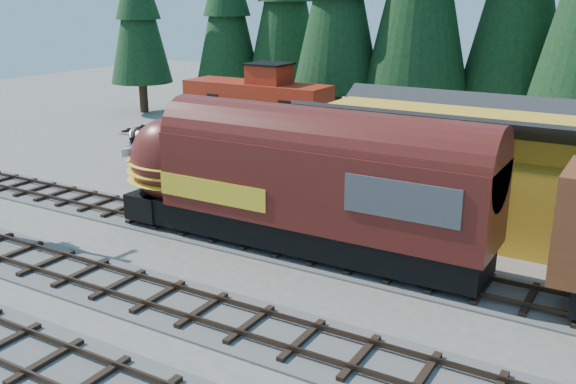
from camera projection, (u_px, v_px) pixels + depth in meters
The scene contains 7 objects.
ground at pixel (351, 320), 19.72m from camera, with size 120.00×120.00×0.00m, color #6B665B.
track_spur at pixel (328, 156), 39.37m from camera, with size 32.00×3.20×0.33m.
depot at pixel (458, 156), 27.48m from camera, with size 12.80×7.00×5.30m.
locomotive at pixel (283, 186), 24.62m from camera, with size 15.88×3.16×4.32m.
caboose at pixel (257, 109), 41.15m from camera, with size 9.74×2.82×5.07m.
pickup_truck_a at pixel (225, 171), 33.09m from camera, with size 2.80×6.08×1.69m, color black.
pickup_truck_b at pixel (177, 165), 34.01m from camera, with size 2.62×6.45×1.87m, color #A5A7AC.
Camera 1 is at (7.32, -16.20, 9.59)m, focal length 40.00 mm.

